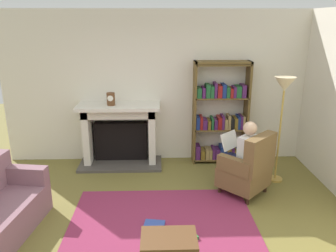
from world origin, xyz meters
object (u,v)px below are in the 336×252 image
(mantel_clock, at_px, (111,99))
(side_table, at_px, (169,243))
(bookshelf, at_px, (221,116))
(fireplace, at_px, (120,132))
(floor_lamp, at_px, (284,94))
(armchair_reading, at_px, (248,168))
(seated_reader, at_px, (242,154))

(mantel_clock, height_order, side_table, mantel_clock)
(bookshelf, bearing_deg, fireplace, -178.90)
(mantel_clock, height_order, floor_lamp, floor_lamp)
(armchair_reading, distance_m, seated_reader, 0.23)
(seated_reader, height_order, side_table, seated_reader)
(fireplace, distance_m, side_table, 3.01)
(bookshelf, distance_m, floor_lamp, 1.27)
(seated_reader, relative_size, floor_lamp, 0.67)
(seated_reader, distance_m, side_table, 2.11)
(bookshelf, bearing_deg, floor_lamp, -45.49)
(fireplace, bearing_deg, side_table, -74.99)
(mantel_clock, relative_size, armchair_reading, 0.22)
(mantel_clock, xyz_separation_m, bookshelf, (1.93, 0.14, -0.36))
(mantel_clock, bearing_deg, floor_lamp, -13.85)
(mantel_clock, xyz_separation_m, floor_lamp, (2.72, -0.67, 0.22))
(side_table, bearing_deg, fireplace, 105.01)
(fireplace, bearing_deg, floor_lamp, -16.54)
(bookshelf, height_order, armchair_reading, bookshelf)
(fireplace, xyz_separation_m, side_table, (0.78, -2.90, -0.20))
(seated_reader, bearing_deg, fireplace, -75.01)
(armchair_reading, distance_m, side_table, 2.07)
(fireplace, relative_size, side_table, 2.62)
(fireplace, bearing_deg, mantel_clock, -140.07)
(mantel_clock, bearing_deg, bookshelf, 4.03)
(mantel_clock, distance_m, seated_reader, 2.37)
(mantel_clock, xyz_separation_m, side_table, (0.90, -2.80, -0.84))
(armchair_reading, relative_size, seated_reader, 0.85)
(fireplace, xyz_separation_m, floor_lamp, (2.60, -0.77, 0.85))
(seated_reader, height_order, floor_lamp, floor_lamp)
(bookshelf, relative_size, armchair_reading, 1.90)
(fireplace, distance_m, seated_reader, 2.24)
(seated_reader, xyz_separation_m, side_table, (-1.15, -1.75, -0.23))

